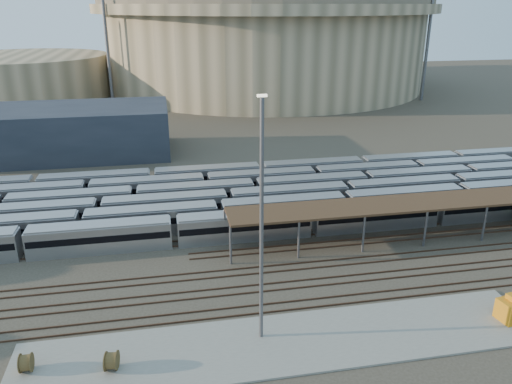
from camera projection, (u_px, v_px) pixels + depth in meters
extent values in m
plane|color=#383026|center=(296.00, 263.00, 61.72)|extent=(420.00, 420.00, 0.00)
cube|color=gray|center=(287.00, 343.00, 47.03)|extent=(50.00, 9.00, 0.20)
cube|color=#A3A3A7|center=(311.00, 221.00, 69.17)|extent=(112.00, 2.90, 3.60)
cube|color=#A3A3A7|center=(219.00, 216.00, 70.87)|extent=(112.00, 2.90, 3.60)
cube|color=#A3A3A7|center=(229.00, 204.00, 75.07)|extent=(112.00, 2.90, 3.60)
cube|color=#A3A3A7|center=(255.00, 192.00, 79.78)|extent=(112.00, 2.90, 3.60)
cube|color=#A3A3A7|center=(206.00, 186.00, 82.32)|extent=(112.00, 2.90, 3.60)
cube|color=#A3A3A7|center=(261.00, 175.00, 87.96)|extent=(112.00, 2.90, 3.60)
cylinder|color=#57575C|center=(231.00, 246.00, 60.62)|extent=(0.30, 0.30, 5.00)
cylinder|color=#57575C|center=(225.00, 227.00, 65.58)|extent=(0.30, 0.30, 5.00)
cylinder|color=#57575C|center=(299.00, 240.00, 62.13)|extent=(0.30, 0.30, 5.00)
cylinder|color=#57575C|center=(288.00, 222.00, 67.09)|extent=(0.30, 0.30, 5.00)
cylinder|color=#57575C|center=(364.00, 234.00, 63.63)|extent=(0.30, 0.30, 5.00)
cylinder|color=#57575C|center=(348.00, 217.00, 68.60)|extent=(0.30, 0.30, 5.00)
cylinder|color=#57575C|center=(425.00, 229.00, 65.14)|extent=(0.30, 0.30, 5.00)
cylinder|color=#57575C|center=(406.00, 213.00, 70.10)|extent=(0.30, 0.30, 5.00)
cylinder|color=#57575C|center=(484.00, 224.00, 66.65)|extent=(0.30, 0.30, 5.00)
cylinder|color=#57575C|center=(462.00, 208.00, 71.61)|extent=(0.30, 0.30, 5.00)
cube|color=#3D2519|center=(447.00, 200.00, 67.44)|extent=(60.00, 6.00, 0.30)
cube|color=#4C3323|center=(300.00, 269.00, 60.08)|extent=(170.00, 0.12, 0.18)
cube|color=#4C3323|center=(297.00, 263.00, 61.46)|extent=(170.00, 0.12, 0.18)
cube|color=#4C3323|center=(310.00, 286.00, 56.41)|extent=(170.00, 0.12, 0.18)
cube|color=#4C3323|center=(306.00, 280.00, 57.78)|extent=(170.00, 0.12, 0.18)
cube|color=#4C3323|center=(321.00, 306.00, 52.73)|extent=(170.00, 0.12, 0.18)
cube|color=#4C3323|center=(316.00, 298.00, 54.11)|extent=(170.00, 0.12, 0.18)
cylinder|color=tan|center=(265.00, 49.00, 189.75)|extent=(116.00, 116.00, 28.00)
cylinder|color=tan|center=(265.00, 5.00, 184.27)|extent=(124.00, 124.00, 3.00)
cylinder|color=tan|center=(24.00, 77.00, 168.10)|extent=(56.00, 56.00, 14.00)
cube|color=#1E232D|center=(67.00, 131.00, 104.31)|extent=(42.00, 20.00, 10.00)
cylinder|color=#57575C|center=(107.00, 46.00, 151.11)|extent=(1.00, 1.00, 36.00)
cylinder|color=#57575C|center=(428.00, 44.00, 159.51)|extent=(1.00, 1.00, 36.00)
cylinder|color=#57575C|center=(169.00, 36.00, 200.56)|extent=(1.00, 1.00, 36.00)
cylinder|color=brown|center=(26.00, 363.00, 43.03)|extent=(0.95, 1.69, 1.68)
cylinder|color=brown|center=(112.00, 361.00, 43.23)|extent=(1.22, 1.86, 1.73)
cylinder|color=#57575C|center=(262.00, 227.00, 43.77)|extent=(0.36, 0.36, 22.91)
cube|color=#FFF2CC|center=(262.00, 96.00, 39.68)|extent=(0.81, 0.33, 0.20)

